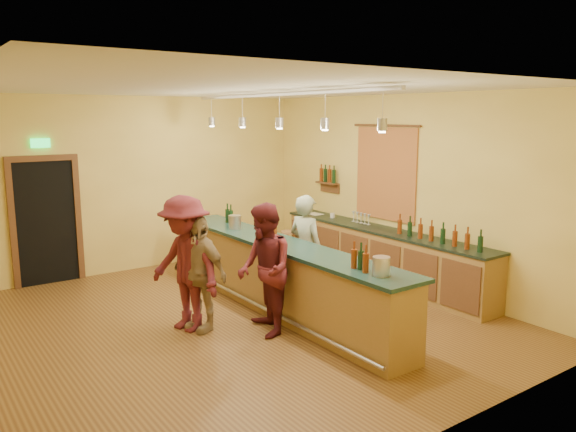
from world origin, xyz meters
TOP-DOWN VIEW (x-y plane):
  - floor at (0.00, 0.00)m, footprint 7.00×7.00m
  - ceiling at (0.00, 0.00)m, footprint 6.50×7.00m
  - wall_back at (0.00, 3.50)m, footprint 6.50×0.02m
  - wall_front at (0.00, -3.50)m, footprint 6.50×0.02m
  - wall_right at (3.25, 0.00)m, footprint 0.02×7.00m
  - doorway at (-1.70, 3.47)m, footprint 1.15×0.09m
  - tapestry at (3.23, 0.40)m, footprint 0.03×1.40m
  - bottle_shelf at (3.17, 1.90)m, footprint 0.17×0.55m
  - back_counter at (2.97, 0.18)m, footprint 0.60×4.55m
  - tasting_bar at (0.72, -0.00)m, footprint 0.74×5.10m
  - pendant_track at (0.72, -0.00)m, footprint 0.11×4.60m
  - bartender at (1.27, 0.10)m, footprint 0.52×0.68m
  - customer_a at (0.07, -0.59)m, footprint 0.89×1.01m
  - customer_b at (-0.56, 0.04)m, footprint 0.65×0.99m
  - customer_c at (-0.70, 0.16)m, footprint 0.99×1.32m
  - bar_stool at (2.44, 2.20)m, footprint 0.30×0.30m

SIDE VIEW (x-z plane):
  - floor at x=0.00m, z-range 0.00..0.00m
  - bar_stool at x=2.44m, z-range 0.17..0.80m
  - back_counter at x=2.97m, z-range -0.15..1.12m
  - tasting_bar at x=0.72m, z-range -0.08..1.30m
  - customer_b at x=-0.56m, z-range 0.00..1.57m
  - bartender at x=1.27m, z-range 0.00..1.68m
  - customer_a at x=0.07m, z-range 0.00..1.74m
  - customer_c at x=-0.70m, z-range 0.00..1.82m
  - doorway at x=-1.70m, z-range -0.11..2.36m
  - wall_back at x=0.00m, z-range 0.00..3.20m
  - wall_front at x=0.00m, z-range 0.00..3.20m
  - wall_right at x=3.25m, z-range 0.00..3.20m
  - bottle_shelf at x=3.17m, z-range 1.39..1.94m
  - tapestry at x=3.23m, z-range 1.05..2.65m
  - pendant_track at x=0.72m, z-range 2.73..3.24m
  - ceiling at x=0.00m, z-range 3.19..3.21m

